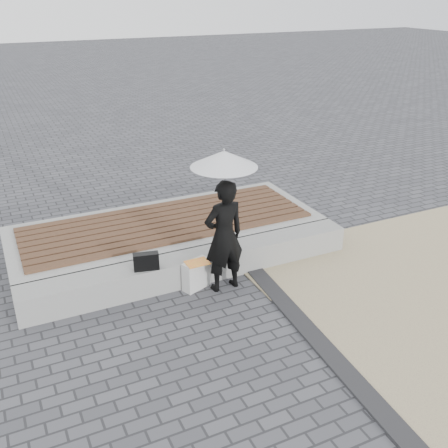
{
  "coord_description": "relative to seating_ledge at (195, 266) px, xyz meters",
  "views": [
    {
      "loc": [
        -2.48,
        -4.58,
        3.93
      ],
      "look_at": [
        0.27,
        1.18,
        1.0
      ],
      "focal_mm": 41.61,
      "sensor_mm": 36.0,
      "label": 1
    }
  ],
  "objects": [
    {
      "name": "woman",
      "position": [
        0.27,
        -0.42,
        0.62
      ],
      "size": [
        0.62,
        0.43,
        1.63
      ],
      "primitive_type": "imported",
      "rotation": [
        0.0,
        0.0,
        3.22
      ],
      "color": "black",
      "rests_on": "ground"
    },
    {
      "name": "timber_platform",
      "position": [
        0.0,
        1.2,
        0.0
      ],
      "size": [
        5.0,
        2.0,
        0.4
      ],
      "primitive_type": "cube",
      "color": "#A1A19D",
      "rests_on": "ground"
    },
    {
      "name": "magazine",
      "position": [
        -0.09,
        -0.31,
        0.23
      ],
      "size": [
        0.32,
        0.24,
        0.01
      ],
      "primitive_type": "cube",
      "rotation": [
        0.0,
        0.0,
        0.02
      ],
      "color": "#F83B2B",
      "rests_on": "canvas_tote"
    },
    {
      "name": "ground",
      "position": [
        0.0,
        -1.6,
        -0.2
      ],
      "size": [
        80.0,
        80.0,
        0.0
      ],
      "primitive_type": "plane",
      "color": "#4D4D52",
      "rests_on": "ground"
    },
    {
      "name": "parasol",
      "position": [
        0.27,
        -0.42,
        1.72
      ],
      "size": [
        0.88,
        0.88,
        1.13
      ],
      "rotation": [
        0.0,
        0.0,
        -0.29
      ],
      "color": "#B5B4B9",
      "rests_on": "ground"
    },
    {
      "name": "timber_decking",
      "position": [
        0.0,
        1.2,
        0.22
      ],
      "size": [
        4.6,
        1.6,
        0.04
      ],
      "primitive_type": null,
      "color": "brown",
      "rests_on": "timber_platform"
    },
    {
      "name": "edging_band",
      "position": [
        0.75,
        -2.1,
        -0.18
      ],
      "size": [
        0.61,
        5.2,
        0.04
      ],
      "primitive_type": "cube",
      "rotation": [
        0.0,
        0.0,
        -0.07
      ],
      "color": "#29282A",
      "rests_on": "ground"
    },
    {
      "name": "seating_ledge",
      "position": [
        0.0,
        0.0,
        0.0
      ],
      "size": [
        5.0,
        0.45,
        0.4
      ],
      "primitive_type": "cube",
      "color": "gray",
      "rests_on": "ground"
    },
    {
      "name": "handbag",
      "position": [
        -0.77,
        -0.13,
        0.32
      ],
      "size": [
        0.36,
        0.19,
        0.24
      ],
      "primitive_type": "cube",
      "rotation": [
        0.0,
        0.0,
        -0.22
      ],
      "color": "black",
      "rests_on": "seating_ledge"
    },
    {
      "name": "canvas_tote",
      "position": [
        -0.09,
        -0.26,
        0.01
      ],
      "size": [
        0.44,
        0.3,
        0.43
      ],
      "primitive_type": "cube",
      "rotation": [
        0.0,
        0.0,
        0.36
      ],
      "color": "silver",
      "rests_on": "ground"
    }
  ]
}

